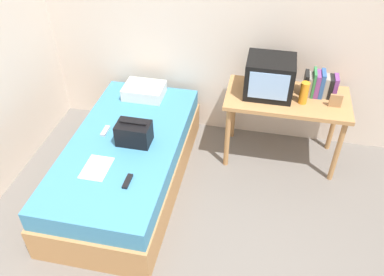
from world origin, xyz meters
name	(u,v)px	position (x,y,z in m)	size (l,w,h in m)	color
wall_back	(236,17)	(0.00, 2.00, 1.30)	(5.20, 0.10, 2.60)	beige
bed	(127,163)	(-0.82, 0.89, 0.26)	(1.00, 2.00, 0.52)	#B27F4C
desk	(286,105)	(0.58, 1.58, 0.65)	(1.16, 0.60, 0.74)	#B27F4C
tv	(270,77)	(0.39, 1.60, 0.92)	(0.44, 0.39, 0.36)	black
water_bottle	(304,93)	(0.71, 1.50, 0.85)	(0.08, 0.08, 0.21)	orange
book_row	(320,85)	(0.86, 1.67, 0.85)	(0.30, 0.17, 0.25)	black
picture_frame	(336,101)	(1.00, 1.50, 0.81)	(0.11, 0.02, 0.13)	#9E754C
pillow	(144,91)	(-0.86, 1.65, 0.58)	(0.41, 0.31, 0.12)	silver
handbag	(134,133)	(-0.72, 0.90, 0.62)	(0.30, 0.20, 0.22)	black
magazine	(97,168)	(-0.93, 0.51, 0.52)	(0.21, 0.29, 0.01)	white
remote_dark	(128,181)	(-0.62, 0.40, 0.53)	(0.04, 0.16, 0.02)	black
remote_silver	(105,131)	(-1.04, 0.98, 0.53)	(0.04, 0.14, 0.02)	#B7B7BC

